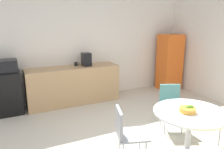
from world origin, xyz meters
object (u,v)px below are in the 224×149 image
Objects in this scene: locker_cabinet at (170,62)px; round_table at (189,121)px; fruit_bowl at (188,109)px; microwave at (5,66)px; chair_gray at (125,130)px; chair_teal at (171,101)px; coffee_maker at (86,59)px; mini_fridge at (8,93)px; mug_white at (76,64)px.

locker_cabinet is 1.54× the size of round_table.
microwave is at bearing 128.19° from fruit_bowl.
chair_gray is at bearing -61.17° from microwave.
microwave reaches higher than round_table.
chair_teal reaches higher than round_table.
fruit_bowl reaches higher than chair_teal.
locker_cabinet is at bearing 54.27° from fruit_bowl.
locker_cabinet is (4.31, -0.10, -0.25)m from microwave.
round_table is at bearing -125.01° from locker_cabinet.
coffee_maker is (-2.51, 0.10, 0.26)m from locker_cabinet.
chair_gray is at bearing -61.17° from mini_fridge.
fruit_bowl is at bearing -177.97° from round_table.
coffee_maker is at bearing 177.72° from locker_cabinet.
microwave is 1.50× the size of coffee_maker.
fruit_bowl is 0.73× the size of coffee_maker.
locker_cabinet is (4.31, -0.10, 0.34)m from mini_fridge.
coffee_maker is at bearing -21.20° from mug_white.
chair_gray is 1.40m from chair_teal.
microwave reaches higher than mug_white.
chair_teal is at bearing -36.94° from microwave.
mini_fridge reaches higher than round_table.
mini_fridge is at bearing 118.83° from chair_gray.
mini_fridge is at bearing 180.00° from coffee_maker.
locker_cabinet is 3.83m from chair_gray.
microwave is at bearing -176.64° from mug_white.
round_table is (-1.97, -2.81, -0.21)m from locker_cabinet.
mini_fridge is 1.11× the size of chair_gray.
coffee_maker reaches higher than mini_fridge.
coffee_maker is (-0.93, 2.05, 0.54)m from chair_teal.
mug_white is at bearing 3.36° from microwave.
mini_fridge is at bearing 128.87° from round_table.
coffee_maker reaches higher than mug_white.
round_table is 1.25× the size of chair_gray.
mini_fridge reaches higher than fruit_bowl.
mini_fridge is 7.16× the size of mug_white.
coffee_maker is (-0.49, 2.91, 0.28)m from fruit_bowl.
microwave is at bearing 0.00° from mini_fridge.
round_table is 0.94m from chair_teal.
mug_white reaches higher than mini_fridge.
fruit_bowl is at bearing -51.81° from microwave.
fruit_bowl is at bearing -51.81° from mini_fridge.
locker_cabinet is at bearing 50.96° from chair_teal.
chair_gray is at bearing -138.54° from locker_cabinet.
chair_gray is 2.59× the size of coffee_maker.
fruit_bowl is (2.29, -2.91, -0.28)m from microwave.
round_table is at bearing -79.36° from coffee_maker.
mini_fridge is at bearing -176.64° from mug_white.
chair_gray is at bearing -155.72° from chair_teal.
locker_cabinet is 6.89× the size of fruit_bowl.
coffee_maker is (1.80, 0.00, 0.60)m from mini_fridge.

